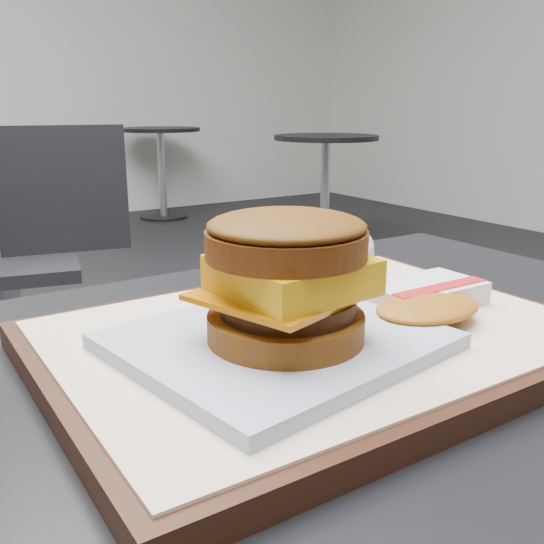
% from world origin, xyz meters
% --- Properties ---
extents(serving_tray, '(0.38, 0.28, 0.02)m').
position_xyz_m(serving_tray, '(0.02, 0.04, 0.78)').
color(serving_tray, '#32180D').
rests_on(serving_tray, customer_table).
extents(breakfast_sandwich, '(0.21, 0.20, 0.09)m').
position_xyz_m(breakfast_sandwich, '(-0.03, 0.02, 0.83)').
color(breakfast_sandwich, silver).
rests_on(breakfast_sandwich, serving_tray).
extents(hash_brown, '(0.12, 0.09, 0.02)m').
position_xyz_m(hash_brown, '(0.11, 0.02, 0.80)').
color(hash_brown, silver).
rests_on(hash_brown, serving_tray).
extents(crumpled_wrapper, '(0.13, 0.10, 0.06)m').
position_xyz_m(crumpled_wrapper, '(0.08, 0.13, 0.82)').
color(crumpled_wrapper, silver).
rests_on(crumpled_wrapper, serving_tray).
extents(neighbor_chair, '(0.64, 0.50, 0.88)m').
position_xyz_m(neighbor_chair, '(0.14, 1.68, 0.51)').
color(neighbor_chair, '#A7A7AC').
rests_on(neighbor_chair, ground).
extents(bg_table_near, '(0.66, 0.66, 0.75)m').
position_xyz_m(bg_table_near, '(2.20, 2.80, 0.56)').
color(bg_table_near, black).
rests_on(bg_table_near, ground).
extents(bg_table_far, '(0.66, 0.66, 0.75)m').
position_xyz_m(bg_table_far, '(1.80, 4.50, 0.56)').
color(bg_table_far, black).
rests_on(bg_table_far, ground).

